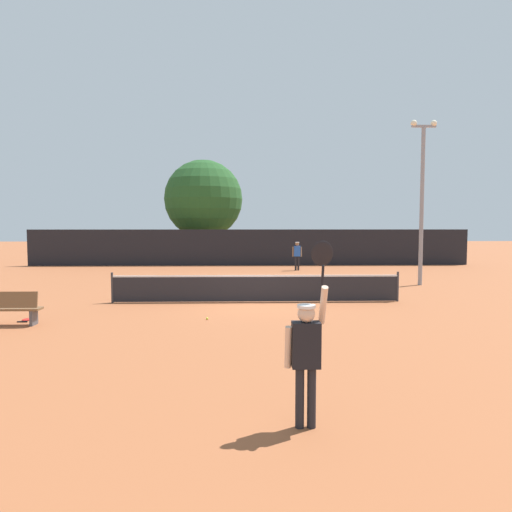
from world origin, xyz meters
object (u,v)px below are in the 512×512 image
object	(u,v)px
large_tree	(203,199)
parked_car_near	(323,248)
courtside_bench	(6,308)
player_receiving	(297,253)
tennis_ball	(207,319)
player_serving	(307,346)
spare_racket	(27,320)
light_pole	(422,191)

from	to	relation	value
large_tree	parked_car_near	world-z (taller)	large_tree
courtside_bench	large_tree	world-z (taller)	large_tree
player_receiving	tennis_ball	world-z (taller)	player_receiving
tennis_ball	player_serving	bearing A→B (deg)	-74.88
spare_racket	parked_car_near	distance (m)	29.31
spare_racket	large_tree	distance (m)	22.01
player_receiving	courtside_bench	size ratio (longest dim) A/B	0.95
player_serving	light_pole	world-z (taller)	light_pole
spare_racket	parked_car_near	world-z (taller)	parked_car_near
player_serving	tennis_ball	bearing A→B (deg)	105.12
player_serving	spare_racket	xyz separation A→B (m)	(-7.08, 7.10, -1.09)
player_serving	tennis_ball	world-z (taller)	player_serving
parked_car_near	courtside_bench	bearing A→B (deg)	-121.06
player_receiving	large_tree	distance (m)	10.16
player_serving	light_pole	distance (m)	16.42
large_tree	player_receiving	bearing A→B (deg)	-49.00
player_serving	parked_car_near	bearing A→B (deg)	79.70
light_pole	large_tree	bearing A→B (deg)	128.41
light_pole	player_serving	bearing A→B (deg)	-116.61
player_serving	player_receiving	xyz separation A→B (m)	(2.38, 21.20, -0.06)
light_pole	parked_car_near	xyz separation A→B (m)	(-1.17, 18.88, -3.48)
tennis_ball	large_tree	size ratio (longest dim) A/B	0.01
player_serving	large_tree	bearing A→B (deg)	97.72
player_serving	spare_racket	size ratio (longest dim) A/B	4.88
player_serving	spare_racket	world-z (taller)	player_serving
tennis_ball	large_tree	world-z (taller)	large_tree
player_receiving	spare_racket	xyz separation A→B (m)	(-9.46, -14.10, -1.04)
player_serving	courtside_bench	xyz separation A→B (m)	(-7.29, 6.40, -0.63)
light_pole	tennis_ball	bearing A→B (deg)	-141.03
player_receiving	parked_car_near	distance (m)	12.64
player_serving	courtside_bench	distance (m)	9.72
player_serving	player_receiving	world-z (taller)	player_serving
large_tree	tennis_ball	bearing A→B (deg)	-84.79
player_receiving	player_serving	bearing A→B (deg)	83.58
tennis_ball	parked_car_near	distance (m)	27.45
light_pole	parked_car_near	world-z (taller)	light_pole
player_receiving	parked_car_near	size ratio (longest dim) A/B	0.39
spare_racket	light_pole	size ratio (longest dim) A/B	0.07
courtside_bench	light_pole	distance (m)	17.00
courtside_bench	large_tree	size ratio (longest dim) A/B	0.24
player_receiving	parked_car_near	xyz separation A→B (m)	(3.66, 12.09, -0.28)
courtside_bench	player_serving	bearing A→B (deg)	-41.29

